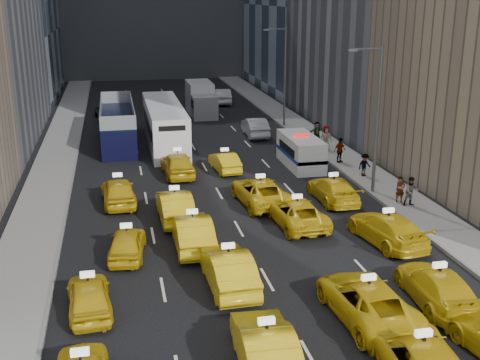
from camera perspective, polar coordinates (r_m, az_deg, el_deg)
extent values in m
plane|color=black|center=(24.74, 3.74, -11.42)|extent=(160.00, 160.00, 0.00)
cube|color=gray|center=(47.56, -16.93, 2.19)|extent=(3.00, 90.00, 0.15)
cube|color=gray|center=(50.14, 7.70, 3.55)|extent=(3.00, 90.00, 0.15)
cube|color=slate|center=(47.44, -15.19, 2.32)|extent=(0.15, 90.00, 0.18)
cube|color=slate|center=(49.68, 6.12, 3.50)|extent=(0.15, 90.00, 0.18)
cylinder|color=#595B60|center=(36.99, 12.88, 5.38)|extent=(0.20, 0.20, 9.00)
cylinder|color=#595B60|center=(36.01, 12.01, 12.05)|extent=(1.80, 0.12, 0.12)
cube|color=slate|center=(35.66, 10.65, 12.00)|extent=(0.50, 0.22, 0.12)
cylinder|color=#595B60|center=(55.52, 4.29, 9.64)|extent=(0.20, 0.20, 9.00)
cylinder|color=#595B60|center=(54.87, 3.46, 14.08)|extent=(1.80, 0.12, 0.12)
cube|color=slate|center=(54.64, 2.52, 14.03)|extent=(0.50, 0.22, 0.12)
imported|color=gold|center=(20.30, 2.48, -15.73)|extent=(2.00, 5.07, 1.64)
imported|color=gold|center=(20.82, 16.77, -15.94)|extent=(2.82, 5.37, 1.44)
imported|color=gold|center=(24.38, -14.11, -10.59)|extent=(1.93, 4.15, 1.38)
imported|color=gold|center=(25.51, -1.12, -8.39)|extent=(1.88, 5.02, 1.64)
imported|color=gold|center=(23.70, 11.96, -11.11)|extent=(2.80, 5.54, 1.50)
imported|color=gold|center=(25.47, 18.21, -9.59)|extent=(2.43, 5.17, 1.46)
imported|color=gold|center=(28.78, -10.65, -5.92)|extent=(2.06, 4.11, 1.34)
imported|color=gold|center=(29.33, -4.52, -4.89)|extent=(1.78, 4.99, 1.64)
imported|color=gold|center=(32.15, 5.40, -3.11)|extent=(2.57, 5.15, 1.40)
imported|color=gold|center=(30.63, 13.77, -4.51)|extent=(2.80, 5.42, 1.50)
imported|color=gold|center=(35.85, -11.45, -1.06)|extent=(2.16, 4.74, 1.58)
imported|color=gold|center=(32.92, -6.19, -2.43)|extent=(1.82, 4.95, 1.62)
imported|color=gold|center=(35.23, 1.94, -1.11)|extent=(2.90, 5.55, 1.49)
imported|color=gold|center=(36.08, 8.80, -0.90)|extent=(2.08, 4.99, 1.44)
imported|color=gold|center=(40.85, -5.92, 1.52)|extent=(2.10, 4.87, 1.64)
imported|color=gold|center=(41.76, -1.46, 1.74)|extent=(1.76, 4.14, 1.33)
cube|color=silver|center=(43.02, 5.78, 2.72)|extent=(2.32, 5.57, 2.20)
cylinder|color=black|center=(41.23, 5.33, 1.14)|extent=(0.28, 0.88, 0.88)
cylinder|color=black|center=(41.79, 7.68, 1.28)|extent=(0.28, 0.88, 0.88)
cylinder|color=black|center=(44.64, 3.95, 2.43)|extent=(0.28, 0.88, 0.88)
cylinder|color=black|center=(45.15, 6.14, 2.55)|extent=(0.28, 0.88, 0.88)
cube|color=navy|center=(43.05, 5.77, 2.53)|extent=(2.35, 5.57, 0.25)
cube|color=red|center=(42.74, 5.83, 4.25)|extent=(1.01, 0.39, 0.16)
cube|color=black|center=(50.32, -11.52, 5.29)|extent=(3.04, 11.66, 3.37)
cylinder|color=black|center=(45.82, -12.80, 2.57)|extent=(0.28, 1.10, 1.10)
cylinder|color=black|center=(45.83, -9.89, 2.75)|extent=(0.28, 1.10, 1.10)
cylinder|color=black|center=(55.34, -12.74, 5.09)|extent=(0.28, 1.10, 1.10)
cylinder|color=black|center=(55.35, -10.32, 5.24)|extent=(0.28, 1.10, 1.10)
cube|color=silver|center=(49.21, -7.18, 5.24)|extent=(4.04, 13.25, 3.37)
cylinder|color=black|center=(43.94, -8.05, 2.21)|extent=(0.28, 1.10, 1.10)
cylinder|color=black|center=(44.15, -4.92, 2.39)|extent=(0.28, 1.10, 1.10)
cylinder|color=black|center=(54.86, -8.91, 5.20)|extent=(0.28, 1.10, 1.10)
cylinder|color=black|center=(55.03, -6.39, 5.34)|extent=(0.28, 1.10, 1.10)
cube|color=silver|center=(61.61, -3.73, 7.69)|extent=(3.30, 7.26, 3.20)
cylinder|color=black|center=(59.12, -4.35, 6.23)|extent=(0.28, 1.10, 1.10)
cylinder|color=black|center=(59.43, -2.33, 6.33)|extent=(0.28, 1.10, 1.10)
cylinder|color=black|center=(64.19, -4.98, 7.10)|extent=(0.28, 1.10, 1.10)
cylinder|color=black|center=(64.48, -3.12, 7.19)|extent=(0.28, 1.10, 1.10)
imported|color=#B1B2B9|center=(52.13, 1.45, 5.06)|extent=(1.89, 4.94, 1.61)
imported|color=black|center=(60.80, -12.37, 6.35)|extent=(2.93, 5.37, 1.43)
imported|color=slate|center=(68.97, -4.44, 7.96)|extent=(2.54, 5.11, 1.43)
imported|color=black|center=(66.48, -8.08, 7.50)|extent=(1.81, 4.26, 1.44)
imported|color=#B2B6BB|center=(67.81, -1.73, 7.95)|extent=(2.23, 5.22, 1.67)
imported|color=gray|center=(36.27, 14.95, -0.87)|extent=(0.58, 0.40, 1.55)
imported|color=gray|center=(35.81, 15.93, -1.05)|extent=(0.84, 0.47, 1.71)
imported|color=gray|center=(40.89, 11.73, 1.41)|extent=(1.07, 0.70, 1.54)
imported|color=gray|center=(43.89, 9.43, 2.79)|extent=(1.15, 0.84, 1.79)
imported|color=gray|center=(47.25, 8.14, 3.97)|extent=(0.94, 0.52, 1.91)
imported|color=gray|center=(49.13, 7.30, 4.46)|extent=(1.69, 0.53, 1.81)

